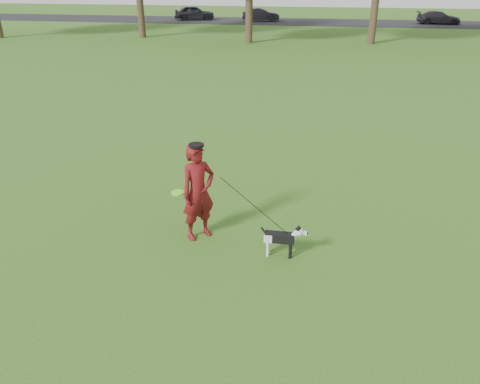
% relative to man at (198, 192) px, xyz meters
% --- Properties ---
extents(ground, '(120.00, 120.00, 0.00)m').
position_rel_man_xyz_m(ground, '(1.00, -0.54, -0.88)').
color(ground, '#285116').
rests_on(ground, ground).
extents(road, '(120.00, 7.00, 0.02)m').
position_rel_man_xyz_m(road, '(1.00, 39.46, -0.87)').
color(road, black).
rests_on(road, ground).
extents(man, '(0.75, 0.76, 1.77)m').
position_rel_man_xyz_m(man, '(0.00, 0.00, 0.00)').
color(man, '#510B12').
rests_on(man, ground).
extents(dog, '(0.79, 0.16, 0.60)m').
position_rel_man_xyz_m(dog, '(1.55, -0.40, -0.52)').
color(dog, black).
rests_on(dog, ground).
extents(car_left, '(4.11, 2.55, 1.31)m').
position_rel_man_xyz_m(car_left, '(-10.59, 39.46, -0.21)').
color(car_left, black).
rests_on(car_left, road).
extents(car_mid, '(3.55, 1.46, 1.14)m').
position_rel_man_xyz_m(car_mid, '(-4.10, 39.46, -0.29)').
color(car_mid, black).
rests_on(car_mid, road).
extents(car_right, '(3.80, 1.62, 1.09)m').
position_rel_man_xyz_m(car_right, '(11.84, 39.46, -0.32)').
color(car_right, black).
rests_on(car_right, road).
extents(man_held_items, '(2.11, 0.53, 1.37)m').
position_rel_man_xyz_m(man_held_items, '(1.03, -0.23, -0.06)').
color(man_held_items, '#59FF20').
rests_on(man_held_items, ground).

